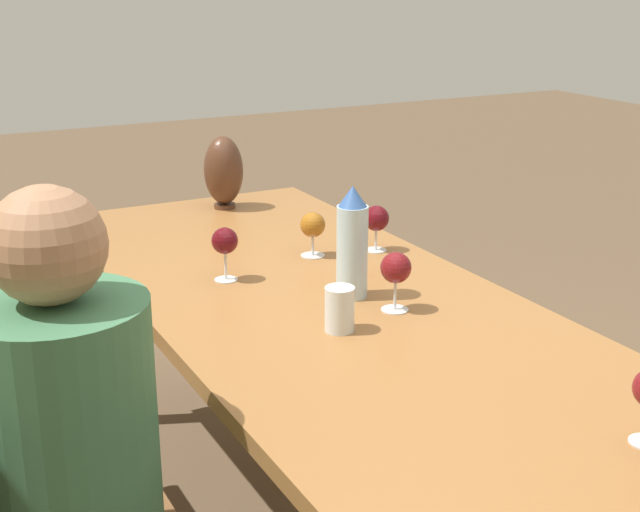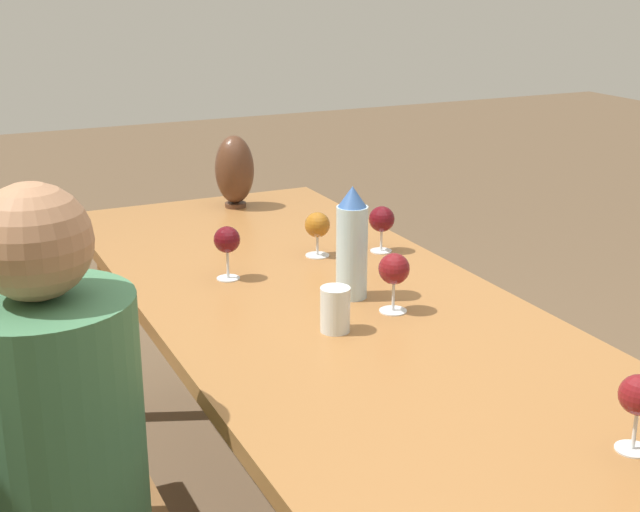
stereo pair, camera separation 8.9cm
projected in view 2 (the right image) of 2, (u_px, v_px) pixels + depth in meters
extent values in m
cube|color=#936033|center=(338.00, 315.00, 2.14)|extent=(2.29, 0.87, 0.04)
cylinder|color=#936033|center=(293.00, 297.00, 3.29)|extent=(0.07, 0.07, 0.69)
cylinder|color=#936033|center=(113.00, 327.00, 3.02)|extent=(0.07, 0.07, 0.69)
cylinder|color=silver|center=(352.00, 252.00, 2.17)|extent=(0.08, 0.08, 0.23)
cone|color=#33599E|center=(352.00, 196.00, 2.13)|extent=(0.07, 0.07, 0.05)
cylinder|color=silver|center=(335.00, 309.00, 1.99)|extent=(0.07, 0.07, 0.10)
cylinder|color=#4C2D1E|center=(236.00, 205.00, 3.02)|extent=(0.07, 0.07, 0.01)
ellipsoid|color=#4C2D1E|center=(235.00, 169.00, 2.99)|extent=(0.13, 0.13, 0.23)
cylinder|color=silver|center=(393.00, 311.00, 2.11)|extent=(0.07, 0.07, 0.00)
cylinder|color=silver|center=(393.00, 296.00, 2.10)|extent=(0.01, 0.01, 0.07)
sphere|color=maroon|center=(394.00, 269.00, 2.08)|extent=(0.07, 0.07, 0.07)
cylinder|color=silver|center=(228.00, 278.00, 2.33)|extent=(0.06, 0.06, 0.00)
cylinder|color=silver|center=(228.00, 264.00, 2.32)|extent=(0.01, 0.01, 0.07)
sphere|color=#510C14|center=(227.00, 240.00, 2.30)|extent=(0.07, 0.07, 0.07)
cylinder|color=silver|center=(317.00, 255.00, 2.52)|extent=(0.07, 0.07, 0.00)
cylinder|color=silver|center=(317.00, 245.00, 2.51)|extent=(0.01, 0.01, 0.06)
sphere|color=#995B19|center=(317.00, 225.00, 2.49)|extent=(0.07, 0.07, 0.07)
cylinder|color=silver|center=(632.00, 449.00, 1.51)|extent=(0.06, 0.06, 0.00)
cylinder|color=silver|center=(635.00, 430.00, 1.50)|extent=(0.01, 0.01, 0.07)
sphere|color=maroon|center=(639.00, 395.00, 1.48)|extent=(0.07, 0.07, 0.07)
cylinder|color=silver|center=(381.00, 251.00, 2.56)|extent=(0.06, 0.06, 0.00)
cylinder|color=silver|center=(381.00, 240.00, 2.55)|extent=(0.01, 0.01, 0.06)
sphere|color=#510C14|center=(382.00, 219.00, 2.53)|extent=(0.07, 0.07, 0.07)
cube|color=brown|center=(17.00, 406.00, 2.32)|extent=(0.44, 0.44, 0.04)
cylinder|color=brown|center=(112.00, 499.00, 2.30)|extent=(0.04, 0.04, 0.40)
cylinder|color=brown|center=(83.00, 433.00, 2.63)|extent=(0.04, 0.04, 0.40)
cylinder|color=#3D704C|center=(53.00, 435.00, 1.61)|extent=(0.33, 0.33, 0.53)
sphere|color=#9E7051|center=(33.00, 242.00, 1.49)|extent=(0.20, 0.20, 0.20)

